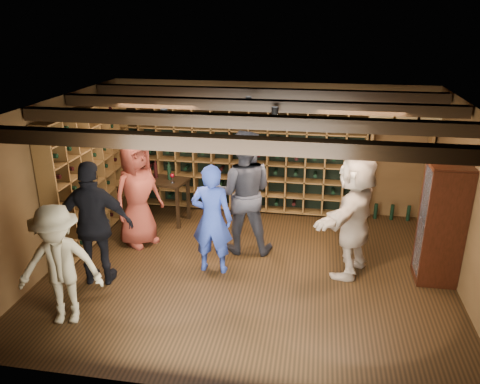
% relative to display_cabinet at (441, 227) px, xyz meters
% --- Properties ---
extents(ground, '(6.00, 6.00, 0.00)m').
position_rel_display_cabinet_xyz_m(ground, '(-2.71, -0.20, -0.86)').
color(ground, black).
rests_on(ground, ground).
extents(room_shell, '(6.00, 6.00, 6.00)m').
position_rel_display_cabinet_xyz_m(room_shell, '(-2.71, -0.15, 1.56)').
color(room_shell, brown).
rests_on(room_shell, ground).
extents(wine_rack_back, '(4.65, 0.30, 2.20)m').
position_rel_display_cabinet_xyz_m(wine_rack_back, '(-3.24, 2.13, 0.29)').
color(wine_rack_back, brown).
rests_on(wine_rack_back, ground).
extents(wine_rack_left, '(0.30, 2.65, 2.20)m').
position_rel_display_cabinet_xyz_m(wine_rack_left, '(-5.54, 0.62, 0.29)').
color(wine_rack_left, brown).
rests_on(wine_rack_left, ground).
extents(crate_shelf, '(1.20, 0.32, 2.07)m').
position_rel_display_cabinet_xyz_m(crate_shelf, '(-0.31, 2.12, 0.71)').
color(crate_shelf, brown).
rests_on(crate_shelf, ground).
extents(display_cabinet, '(0.55, 0.50, 1.75)m').
position_rel_display_cabinet_xyz_m(display_cabinet, '(0.00, 0.00, 0.00)').
color(display_cabinet, black).
rests_on(display_cabinet, ground).
extents(man_blue_shirt, '(0.62, 0.42, 1.69)m').
position_rel_display_cabinet_xyz_m(man_blue_shirt, '(-3.26, -0.26, -0.01)').
color(man_blue_shirt, navy).
rests_on(man_blue_shirt, ground).
extents(man_grey_suit, '(1.03, 0.83, 2.02)m').
position_rel_display_cabinet_xyz_m(man_grey_suit, '(-2.91, 0.47, 0.15)').
color(man_grey_suit, black).
rests_on(man_grey_suit, ground).
extents(guest_red_floral, '(0.95, 1.04, 1.79)m').
position_rel_display_cabinet_xyz_m(guest_red_floral, '(-4.67, 0.42, 0.04)').
color(guest_red_floral, maroon).
rests_on(guest_red_floral, ground).
extents(guest_woman_black, '(1.12, 0.58, 1.84)m').
position_rel_display_cabinet_xyz_m(guest_woman_black, '(-4.80, -0.86, 0.06)').
color(guest_woman_black, black).
rests_on(guest_woman_black, ground).
extents(guest_khaki, '(1.13, 0.81, 1.59)m').
position_rel_display_cabinet_xyz_m(guest_khaki, '(-4.82, -1.80, -0.06)').
color(guest_khaki, gray).
rests_on(guest_khaki, ground).
extents(guest_beige, '(1.21, 1.84, 1.89)m').
position_rel_display_cabinet_xyz_m(guest_beige, '(-1.21, 0.03, 0.09)').
color(guest_beige, tan).
rests_on(guest_beige, ground).
extents(tasting_table, '(1.17, 0.71, 1.11)m').
position_rel_display_cabinet_xyz_m(tasting_table, '(-4.66, 1.37, -0.12)').
color(tasting_table, black).
rests_on(tasting_table, ground).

